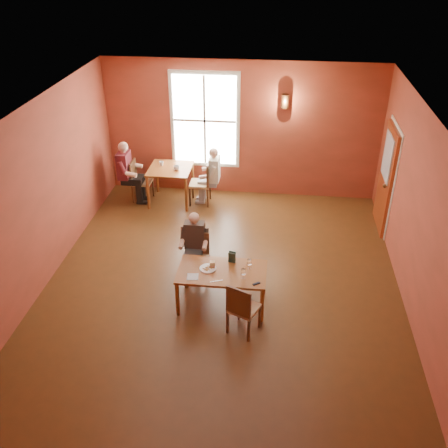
# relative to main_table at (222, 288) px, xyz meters

# --- Properties ---
(ground) EXTENTS (6.00, 7.00, 0.01)m
(ground) POSITION_rel_main_table_xyz_m (-0.06, 0.57, -0.33)
(ground) COLOR brown
(ground) RESTS_ON ground
(wall_back) EXTENTS (6.00, 0.04, 3.00)m
(wall_back) POSITION_rel_main_table_xyz_m (-0.06, 4.07, 1.17)
(wall_back) COLOR brown
(wall_back) RESTS_ON ground
(wall_front) EXTENTS (6.00, 0.04, 3.00)m
(wall_front) POSITION_rel_main_table_xyz_m (-0.06, -2.93, 1.17)
(wall_front) COLOR brown
(wall_front) RESTS_ON ground
(wall_left) EXTENTS (0.04, 7.00, 3.00)m
(wall_left) POSITION_rel_main_table_xyz_m (-3.06, 0.57, 1.17)
(wall_left) COLOR brown
(wall_left) RESTS_ON ground
(wall_right) EXTENTS (0.04, 7.00, 3.00)m
(wall_right) POSITION_rel_main_table_xyz_m (2.94, 0.57, 1.17)
(wall_right) COLOR brown
(wall_right) RESTS_ON ground
(ceiling) EXTENTS (6.00, 7.00, 0.04)m
(ceiling) POSITION_rel_main_table_xyz_m (-0.06, 0.57, 2.67)
(ceiling) COLOR white
(ceiling) RESTS_ON wall_back
(window) EXTENTS (1.36, 0.10, 1.96)m
(window) POSITION_rel_main_table_xyz_m (-0.86, 4.02, 1.37)
(window) COLOR white
(window) RESTS_ON wall_back
(door) EXTENTS (0.12, 1.04, 2.10)m
(door) POSITION_rel_main_table_xyz_m (2.88, 2.87, 0.72)
(door) COLOR maroon
(door) RESTS_ON ground
(wall_sconce) EXTENTS (0.16, 0.16, 0.28)m
(wall_sconce) POSITION_rel_main_table_xyz_m (0.84, 3.97, 1.87)
(wall_sconce) COLOR brown
(wall_sconce) RESTS_ON wall_back
(main_table) EXTENTS (1.39, 0.78, 0.65)m
(main_table) POSITION_rel_main_table_xyz_m (0.00, 0.00, 0.00)
(main_table) COLOR brown
(main_table) RESTS_ON ground
(chair_diner_main) EXTENTS (0.36, 0.36, 0.82)m
(chair_diner_main) POSITION_rel_main_table_xyz_m (-0.50, 0.65, 0.09)
(chair_diner_main) COLOR #4B2C17
(chair_diner_main) RESTS_ON ground
(diner_main) EXTENTS (0.45, 0.45, 1.13)m
(diner_main) POSITION_rel_main_table_xyz_m (-0.50, 0.62, 0.24)
(diner_main) COLOR black
(diner_main) RESTS_ON ground
(chair_empty) EXTENTS (0.52, 0.52, 0.89)m
(chair_empty) POSITION_rel_main_table_xyz_m (0.40, -0.58, 0.12)
(chair_empty) COLOR #4E2D15
(chair_empty) RESTS_ON ground
(plate_food) EXTENTS (0.31, 0.31, 0.03)m
(plate_food) POSITION_rel_main_table_xyz_m (-0.23, 0.03, 0.34)
(plate_food) COLOR white
(plate_food) RESTS_ON main_table
(sandwich) EXTENTS (0.09, 0.08, 0.10)m
(sandwich) POSITION_rel_main_table_xyz_m (-0.16, 0.07, 0.37)
(sandwich) COLOR #E0BE7A
(sandwich) RESTS_ON main_table
(goblet_a) EXTENTS (0.09, 0.09, 0.18)m
(goblet_a) POSITION_rel_main_table_xyz_m (0.42, 0.12, 0.42)
(goblet_a) COLOR white
(goblet_a) RESTS_ON main_table
(goblet_c) EXTENTS (0.10, 0.10, 0.19)m
(goblet_c) POSITION_rel_main_table_xyz_m (0.35, -0.16, 0.42)
(goblet_c) COLOR white
(goblet_c) RESTS_ON main_table
(menu_stand) EXTENTS (0.13, 0.08, 0.19)m
(menu_stand) POSITION_rel_main_table_xyz_m (0.13, 0.26, 0.42)
(menu_stand) COLOR #213527
(menu_stand) RESTS_ON main_table
(knife) EXTENTS (0.19, 0.09, 0.00)m
(knife) POSITION_rel_main_table_xyz_m (-0.05, -0.27, 0.33)
(knife) COLOR silver
(knife) RESTS_ON main_table
(napkin) EXTENTS (0.19, 0.19, 0.01)m
(napkin) POSITION_rel_main_table_xyz_m (-0.43, -0.20, 0.33)
(napkin) COLOR silver
(napkin) RESTS_ON main_table
(sunglasses) EXTENTS (0.12, 0.10, 0.01)m
(sunglasses) POSITION_rel_main_table_xyz_m (0.56, -0.27, 0.33)
(sunglasses) COLOR black
(sunglasses) RESTS_ON main_table
(second_table) EXTENTS (0.91, 0.91, 0.81)m
(second_table) POSITION_rel_main_table_xyz_m (-1.55, 3.43, 0.08)
(second_table) COLOR brown
(second_table) RESTS_ON ground
(chair_diner_white) EXTENTS (0.44, 0.44, 0.99)m
(chair_diner_white) POSITION_rel_main_table_xyz_m (-0.90, 3.43, 0.17)
(chair_diner_white) COLOR #543217
(chair_diner_white) RESTS_ON ground
(diner_white) EXTENTS (0.49, 0.49, 1.23)m
(diner_white) POSITION_rel_main_table_xyz_m (-0.87, 3.43, 0.29)
(diner_white) COLOR beige
(diner_white) RESTS_ON ground
(chair_diner_maroon) EXTENTS (0.41, 0.41, 0.92)m
(chair_diner_maroon) POSITION_rel_main_table_xyz_m (-2.20, 3.43, 0.14)
(chair_diner_maroon) COLOR brown
(chair_diner_maroon) RESTS_ON ground
(diner_maroon) EXTENTS (0.54, 0.54, 1.35)m
(diner_maroon) POSITION_rel_main_table_xyz_m (-2.23, 3.43, 0.35)
(diner_maroon) COLOR #571115
(diner_maroon) RESTS_ON ground
(cup_a) EXTENTS (0.15, 0.15, 0.10)m
(cup_a) POSITION_rel_main_table_xyz_m (-1.39, 3.35, 0.53)
(cup_a) COLOR silver
(cup_a) RESTS_ON second_table
(cup_b) EXTENTS (0.10, 0.10, 0.09)m
(cup_b) POSITION_rel_main_table_xyz_m (-1.76, 3.55, 0.52)
(cup_b) COLOR silver
(cup_b) RESTS_ON second_table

